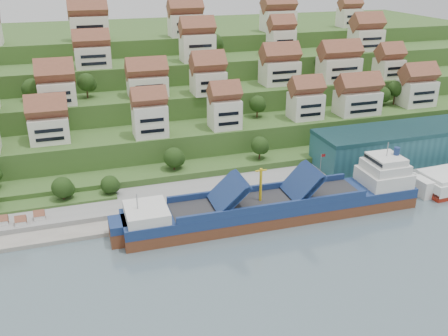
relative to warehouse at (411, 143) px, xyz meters
name	(u,v)px	position (x,y,z in m)	size (l,w,h in m)	color
ground	(272,215)	(-52.00, -17.00, -7.20)	(300.00, 300.00, 0.00)	slate
quay	(317,177)	(-32.00, -2.00, -6.10)	(180.00, 14.00, 2.20)	gray
pebble_beach	(23,226)	(-110.00, -5.00, -6.70)	(45.00, 20.00, 1.00)	gray
hillside	(177,80)	(-52.00, 86.55, 3.46)	(260.00, 128.00, 31.00)	#2D4C1E
hillside_village	(211,69)	(-49.74, 42.69, 16.82)	(154.41, 63.25, 28.29)	silver
hillside_trees	(174,112)	(-66.50, 25.12, 8.33)	(140.97, 62.17, 30.63)	#224015
warehouse	(411,143)	(0.00, 0.00, 0.00)	(60.00, 15.00, 10.00)	#245964
flagpole	(321,166)	(-33.89, -7.00, -0.32)	(1.28, 0.16, 8.00)	gray
beach_huts	(12,224)	(-112.00, -6.25, -5.10)	(14.40, 3.70, 2.20)	white
cargo_ship	(282,205)	(-50.04, -18.35, -4.09)	(72.78, 12.20, 16.04)	brown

